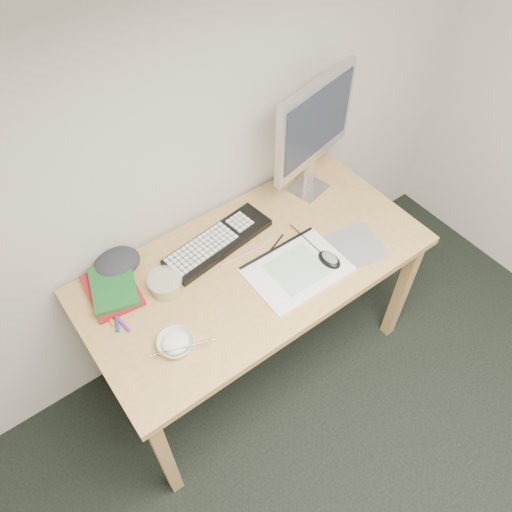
# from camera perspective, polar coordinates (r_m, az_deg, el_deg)

# --- Properties ---
(desk) EXTENTS (1.40, 0.70, 0.75)m
(desk) POSITION_cam_1_polar(r_m,az_deg,el_deg) (2.05, -0.09, -2.26)
(desk) COLOR tan
(desk) RESTS_ON ground
(mousepad) EXTENTS (0.27, 0.25, 0.00)m
(mousepad) POSITION_cam_1_polar(r_m,az_deg,el_deg) (2.08, 11.17, 1.04)
(mousepad) COLOR slate
(mousepad) RESTS_ON desk
(sketchpad) EXTENTS (0.39, 0.28, 0.01)m
(sketchpad) POSITION_cam_1_polar(r_m,az_deg,el_deg) (1.97, 4.69, -1.57)
(sketchpad) COLOR white
(sketchpad) RESTS_ON desk
(keyboard) EXTENTS (0.49, 0.21, 0.03)m
(keyboard) POSITION_cam_1_polar(r_m,az_deg,el_deg) (2.05, -4.33, 1.59)
(keyboard) COLOR black
(keyboard) RESTS_ON desk
(monitor) EXTENTS (0.46, 0.18, 0.54)m
(monitor) POSITION_cam_1_polar(r_m,az_deg,el_deg) (2.09, 6.70, 14.54)
(monitor) COLOR silver
(monitor) RESTS_ON desk
(mouse) EXTENTS (0.07, 0.11, 0.04)m
(mouse) POSITION_cam_1_polar(r_m,az_deg,el_deg) (1.99, 8.42, -0.20)
(mouse) COLOR black
(mouse) RESTS_ON sketchpad
(rice_bowl) EXTENTS (0.15, 0.15, 0.04)m
(rice_bowl) POSITION_cam_1_polar(r_m,az_deg,el_deg) (1.78, -9.16, -9.87)
(rice_bowl) COLOR silver
(rice_bowl) RESTS_ON desk
(chopsticks) EXTENTS (0.21, 0.09, 0.02)m
(chopsticks) POSITION_cam_1_polar(r_m,az_deg,el_deg) (1.74, -8.41, -10.31)
(chopsticks) COLOR silver
(chopsticks) RESTS_ON rice_bowl
(fruit_tub) EXTENTS (0.16, 0.16, 0.06)m
(fruit_tub) POSITION_cam_1_polar(r_m,az_deg,el_deg) (1.92, -10.29, -3.19)
(fruit_tub) COLOR #E1BD4F
(fruit_tub) RESTS_ON desk
(book_red) EXTENTS (0.20, 0.26, 0.02)m
(book_red) POSITION_cam_1_polar(r_m,az_deg,el_deg) (1.97, -16.10, -3.79)
(book_red) COLOR maroon
(book_red) RESTS_ON desk
(book_green) EXTENTS (0.22, 0.26, 0.02)m
(book_green) POSITION_cam_1_polar(r_m,az_deg,el_deg) (1.95, -16.00, -3.34)
(book_green) COLOR #175C23
(book_green) RESTS_ON book_red
(cloth_lump) EXTENTS (0.17, 0.15, 0.06)m
(cloth_lump) POSITION_cam_1_polar(r_m,az_deg,el_deg) (2.02, -15.58, -0.76)
(cloth_lump) COLOR #23252A
(cloth_lump) RESTS_ON desk
(pencil_pink) EXTENTS (0.19, 0.03, 0.01)m
(pencil_pink) POSITION_cam_1_polar(r_m,az_deg,el_deg) (2.01, -1.69, -0.04)
(pencil_pink) COLOR pink
(pencil_pink) RESTS_ON desk
(pencil_tan) EXTENTS (0.16, 0.07, 0.01)m
(pencil_tan) POSITION_cam_1_polar(r_m,az_deg,el_deg) (2.01, -1.40, -0.15)
(pencil_tan) COLOR tan
(pencil_tan) RESTS_ON desk
(pencil_black) EXTENTS (0.17, 0.07, 0.01)m
(pencil_black) POSITION_cam_1_polar(r_m,az_deg,el_deg) (2.04, 1.86, 0.89)
(pencil_black) COLOR black
(pencil_black) RESTS_ON desk
(marker_blue) EXTENTS (0.07, 0.13, 0.01)m
(marker_blue) POSITION_cam_1_polar(r_m,az_deg,el_deg) (1.91, -15.67, -6.58)
(marker_blue) COLOR #1C3698
(marker_blue) RESTS_ON desk
(marker_orange) EXTENTS (0.03, 0.13, 0.01)m
(marker_orange) POSITION_cam_1_polar(r_m,az_deg,el_deg) (1.92, -16.59, -6.26)
(marker_orange) COLOR orange
(marker_orange) RESTS_ON desk
(marker_purple) EXTENTS (0.03, 0.13, 0.01)m
(marker_purple) POSITION_cam_1_polar(r_m,az_deg,el_deg) (1.89, -15.37, -7.05)
(marker_purple) COLOR #722791
(marker_purple) RESTS_ON desk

